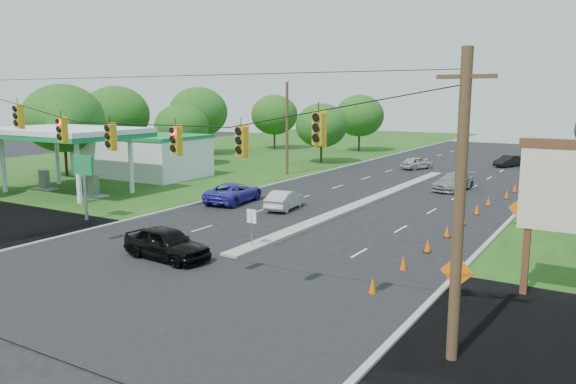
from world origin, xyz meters
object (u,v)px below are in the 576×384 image
Objects in this scene: black_sedan at (167,243)px; blue_pickup at (234,192)px; white_sedan at (285,200)px; pylon_sign at (572,197)px; gas_station at (130,151)px.

black_sedan is 14.60m from blue_pickup.
pylon_sign is at bearing 144.14° from white_sedan.
blue_pickup is (15.31, -4.55, -1.84)m from gas_station.
pylon_sign is (37.95, -14.05, 1.42)m from gas_station.
pylon_sign is 20.69m from white_sedan.
blue_pickup is (-4.47, 0.21, 0.07)m from white_sedan.
pylon_sign is 24.77m from blue_pickup.
pylon_sign is 1.16× the size of blue_pickup.
blue_pickup reaches higher than white_sedan.
gas_station is at bearing 159.69° from pylon_sign.
black_sedan is at bearing -167.08° from pylon_sign.
pylon_sign is 1.32× the size of black_sedan.
pylon_sign is at bearing 151.07° from blue_pickup.
white_sedan is at bearing -13.53° from gas_station.
gas_station is 16.07m from blue_pickup.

